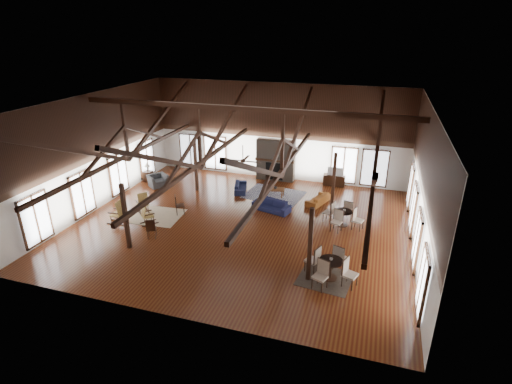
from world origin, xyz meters
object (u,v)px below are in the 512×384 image
(sofa_navy_front, at_px, (271,205))
(coffee_table, at_px, (274,190))
(sofa_navy_left, at_px, (241,187))
(tv_console, at_px, (334,180))
(sofa_orange, at_px, (318,199))
(cafe_table_far, at_px, (343,215))
(armchair, at_px, (158,181))
(cafe_table_near, at_px, (331,266))

(sofa_navy_front, bearing_deg, coffee_table, 116.02)
(sofa_navy_front, relative_size, sofa_navy_left, 1.21)
(sofa_navy_front, relative_size, tv_console, 1.54)
(sofa_navy_left, distance_m, coffee_table, 2.12)
(sofa_navy_left, bearing_deg, coffee_table, -110.12)
(sofa_navy_left, xyz_separation_m, sofa_orange, (4.67, -0.44, 0.01))
(cafe_table_far, bearing_deg, sofa_navy_front, 171.42)
(sofa_navy_left, bearing_deg, sofa_orange, -111.44)
(sofa_orange, distance_m, cafe_table_far, 2.76)
(sofa_navy_left, relative_size, sofa_orange, 0.95)
(tv_console, bearing_deg, cafe_table_far, -78.46)
(sofa_navy_left, relative_size, tv_console, 1.28)
(armchair, bearing_deg, tv_console, -35.50)
(armchair, distance_m, cafe_table_near, 13.15)
(sofa_orange, distance_m, armchair, 9.78)
(sofa_orange, relative_size, tv_console, 1.34)
(sofa_orange, xyz_separation_m, coffee_table, (-2.57, 0.29, 0.14))
(sofa_orange, bearing_deg, cafe_table_far, 54.71)
(sofa_orange, bearing_deg, armchair, -68.80)
(sofa_orange, height_order, coffee_table, sofa_orange)
(sofa_navy_front, relative_size, cafe_table_near, 0.92)
(sofa_navy_front, height_order, tv_console, tv_console)
(cafe_table_far, bearing_deg, coffee_table, 148.73)
(sofa_navy_left, bearing_deg, cafe_table_near, -155.68)
(sofa_navy_front, height_order, cafe_table_near, cafe_table_near)
(sofa_navy_left, xyz_separation_m, cafe_table_near, (6.28, -7.37, 0.32))
(sofa_navy_left, bearing_deg, sofa_navy_front, -146.49)
(sofa_navy_front, distance_m, sofa_orange, 2.76)
(sofa_orange, bearing_deg, cafe_table_near, 32.29)
(cafe_table_far, bearing_deg, tv_console, 101.54)
(tv_console, bearing_deg, cafe_table_near, -83.78)
(cafe_table_near, bearing_deg, tv_console, 96.22)
(tv_console, bearing_deg, sofa_navy_left, -153.64)
(sofa_navy_front, height_order, sofa_orange, sofa_navy_front)
(sofa_orange, height_order, armchair, armchair)
(sofa_navy_front, height_order, cafe_table_far, cafe_table_far)
(tv_console, bearing_deg, armchair, -162.01)
(armchair, distance_m, cafe_table_far, 11.52)
(sofa_navy_front, distance_m, armchair, 7.68)
(cafe_table_far, bearing_deg, sofa_navy_left, 156.88)
(sofa_navy_left, height_order, armchair, armchair)
(sofa_navy_left, relative_size, cafe_table_far, 0.81)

